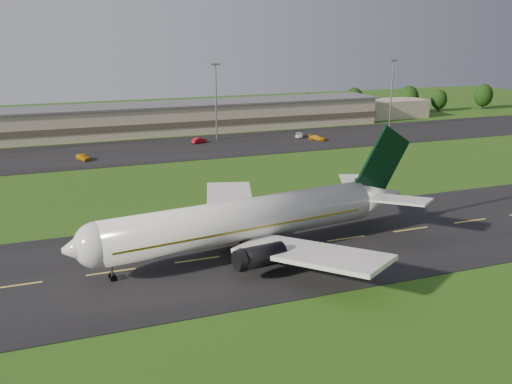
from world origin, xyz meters
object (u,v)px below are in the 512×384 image
object	(u,v)px
terminal	(205,116)
service_vehicle_d	(318,138)
light_mast_east	(392,85)
service_vehicle_c	(299,135)
service_vehicle_b	(199,140)
light_mast_centre	(216,92)
airliner	(248,220)
service_vehicle_a	(83,157)

from	to	relation	value
terminal	service_vehicle_d	size ratio (longest dim) A/B	30.12
light_mast_east	service_vehicle_c	bearing A→B (deg)	-170.71
terminal	service_vehicle_b	bearing A→B (deg)	-110.43
light_mast_centre	light_mast_east	bearing A→B (deg)	0.00
light_mast_east	service_vehicle_b	size ratio (longest dim) A/B	4.85
light_mast_east	service_vehicle_c	world-z (taller)	light_mast_east
terminal	service_vehicle_b	distance (m)	21.25
airliner	service_vehicle_a	bearing A→B (deg)	96.17
service_vehicle_c	service_vehicle_a	bearing A→B (deg)	-143.41
service_vehicle_b	light_mast_east	bearing A→B (deg)	-112.55
airliner	service_vehicle_a	size ratio (longest dim) A/B	11.56
light_mast_centre	light_mast_east	size ratio (longest dim) A/B	1.00
light_mast_centre	light_mast_east	world-z (taller)	same
airliner	light_mast_centre	xyz separation A→B (m)	(19.90, 79.89, 8.08)
airliner	terminal	size ratio (longest dim) A/B	0.35
service_vehicle_b	terminal	bearing A→B (deg)	-46.27
terminal	service_vehicle_c	bearing A→B (deg)	-45.86
service_vehicle_a	service_vehicle_d	size ratio (longest dim) A/B	0.92
light_mast_east	service_vehicle_a	bearing A→B (deg)	-171.33
light_mast_centre	service_vehicle_d	bearing A→B (deg)	-24.17
airliner	service_vehicle_c	world-z (taller)	airliner
airliner	light_mast_centre	size ratio (longest dim) A/B	2.51
light_mast_east	service_vehicle_a	distance (m)	92.94
light_mast_centre	service_vehicle_b	distance (m)	13.79
light_mast_centre	service_vehicle_a	xyz separation A→B (m)	(-36.13, -13.90, -11.88)
service_vehicle_a	service_vehicle_c	size ratio (longest dim) A/B	0.97
airliner	service_vehicle_c	bearing A→B (deg)	52.84
terminal	light_mast_centre	world-z (taller)	light_mast_centre
terminal	light_mast_centre	distance (m)	18.45
light_mast_east	service_vehicle_b	distance (m)	62.19
airliner	service_vehicle_b	xyz separation A→B (m)	(13.97, 76.39, -3.87)
service_vehicle_c	service_vehicle_d	world-z (taller)	service_vehicle_d
light_mast_east	light_mast_centre	bearing A→B (deg)	180.00
terminal	light_mast_east	xyz separation A→B (m)	(53.60, -16.18, 8.75)
airliner	light_mast_east	bearing A→B (deg)	39.20
service_vehicle_b	service_vehicle_c	distance (m)	28.29
service_vehicle_c	terminal	bearing A→B (deg)	162.42
terminal	service_vehicle_b	size ratio (longest dim) A/B	34.54
light_mast_east	service_vehicle_d	xyz separation A→B (m)	(-30.03, -11.21, -11.94)
service_vehicle_d	terminal	bearing A→B (deg)	89.05
light_mast_centre	service_vehicle_c	size ratio (longest dim) A/B	4.45
service_vehicle_a	service_vehicle_b	bearing A→B (deg)	-5.59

